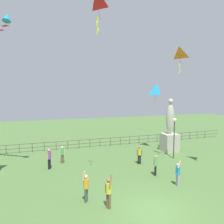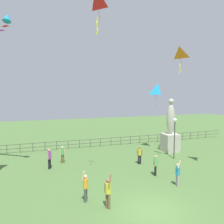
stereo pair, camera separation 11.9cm
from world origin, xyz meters
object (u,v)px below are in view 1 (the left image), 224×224
object	(u,v)px
kite_2	(179,53)
person_2	(62,153)
lamppost	(174,129)
person_4	(49,157)
person_1	(178,173)
person_5	(156,164)
person_0	(139,154)
streamer_kite	(4,21)
person_6	(109,191)
statue_monument	(170,134)
kite_3	(157,91)
person_3	(86,186)

from	to	relation	value
kite_2	person_2	bearing A→B (deg)	157.80
lamppost	person_4	distance (m)	11.66
person_1	person_5	xyz separation A→B (m)	(-0.54, 2.08, -0.03)
person_2	lamppost	bearing A→B (deg)	-10.38
person_0	streamer_kite	size ratio (longest dim) A/B	0.44
person_4	person_6	size ratio (longest dim) A/B	0.85
person_5	streamer_kite	bearing A→B (deg)	162.55
statue_monument	person_5	xyz separation A→B (m)	(-4.81, -5.51, -0.95)
person_6	person_0	bearing A→B (deg)	52.21
lamppost	kite_2	bearing A→B (deg)	-119.83
person_4	kite_3	xyz separation A→B (m)	(11.43, 2.53, 5.54)
person_4	person_6	xyz separation A→B (m)	(2.94, -7.25, 0.03)
lamppost	person_1	world-z (taller)	lamppost
kite_2	kite_3	distance (m)	6.07
person_6	statue_monument	bearing A→B (deg)	42.67
statue_monument	person_2	world-z (taller)	statue_monument
person_1	kite_3	distance (m)	10.68
person_5	kite_2	distance (m)	9.14
person_1	person_3	distance (m)	6.36
statue_monument	person_5	bearing A→B (deg)	-131.13
kite_2	person_1	bearing A→B (deg)	-122.44
lamppost	person_6	size ratio (longest dim) A/B	1.94
person_6	kite_3	xyz separation A→B (m)	(8.49, 9.78, 5.51)
person_5	kite_3	world-z (taller)	kite_3
person_6	streamer_kite	xyz separation A→B (m)	(-5.74, 6.63, 10.42)
person_0	person_3	bearing A→B (deg)	-139.03
statue_monument	streamer_kite	size ratio (longest dim) A/B	1.56
person_2	streamer_kite	size ratio (longest dim) A/B	0.43
person_2	statue_monument	bearing A→B (deg)	2.22
person_4	streamer_kite	size ratio (longest dim) A/B	0.47
person_1	person_5	world-z (taller)	person_1
kite_2	streamer_kite	xyz separation A→B (m)	(-13.20, 2.01, 1.89)
lamppost	kite_2	size ratio (longest dim) A/B	1.79
kite_2	streamer_kite	size ratio (longest dim) A/B	0.60
person_5	kite_3	size ratio (longest dim) A/B	0.65
person_3	kite_3	distance (m)	14.05
person_0	person_6	xyz separation A→B (m)	(-4.73, -6.09, 0.09)
person_5	kite_2	world-z (taller)	kite_2
person_5	person_3	bearing A→B (deg)	-158.91
person_0	person_2	distance (m)	6.91
person_1	person_2	distance (m)	10.07
person_5	kite_2	bearing A→B (deg)	25.76
streamer_kite	person_0	bearing A→B (deg)	-2.95
person_1	person_6	xyz separation A→B (m)	(-5.32, -1.25, 0.07)
kite_3	streamer_kite	world-z (taller)	streamer_kite
person_4	person_5	bearing A→B (deg)	-26.96
person_6	kite_2	world-z (taller)	kite_2
person_2	person_4	distance (m)	1.63
person_3	streamer_kite	bearing A→B (deg)	130.24
person_2	kite_2	xyz separation A→B (m)	(9.24, -3.77, 8.65)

